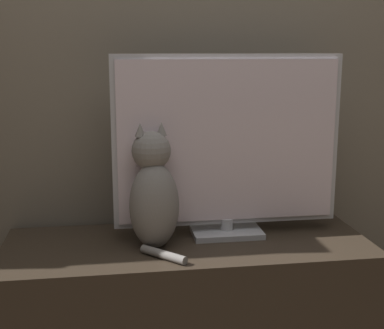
% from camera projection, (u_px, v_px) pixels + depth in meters
% --- Properties ---
extents(tv_stand, '(1.27, 0.48, 0.43)m').
position_uv_depth(tv_stand, '(188.00, 299.00, 1.91)').
color(tv_stand, '#33281E').
rests_on(tv_stand, ground_plane).
extents(tv, '(0.80, 0.15, 0.64)m').
position_uv_depth(tv, '(228.00, 145.00, 1.87)').
color(tv, '#B7B7BC').
rests_on(tv, tv_stand).
extents(cat, '(0.19, 0.28, 0.42)m').
position_uv_depth(cat, '(153.00, 194.00, 1.78)').
color(cat, gray).
rests_on(cat, tv_stand).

